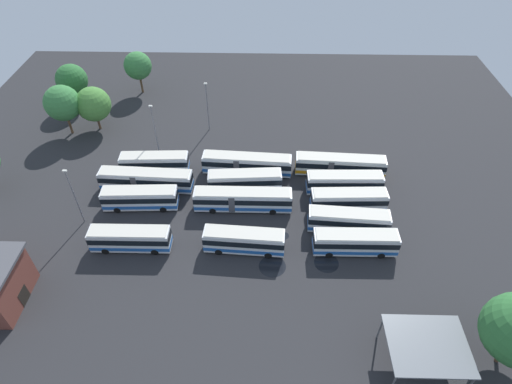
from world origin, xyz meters
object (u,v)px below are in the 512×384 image
Objects in this scene: bus_row2_slot3 at (344,182)px; bus_row2_slot1 at (348,221)px; tree_east_edge at (138,66)px; tree_northwest at (93,104)px; bus_row0_slot4 at (155,163)px; tree_west_edge at (62,103)px; bus_row1_slot4 at (247,164)px; bus_row2_slot0 at (355,242)px; bus_row2_slot2 at (349,200)px; bus_row0_slot2 at (140,198)px; bus_row0_slot3 at (146,180)px; bus_row1_slot0 at (244,240)px; lamp_post_by_building at (207,105)px; bus_row1_slot3 at (245,181)px; maintenance_shelter at (428,346)px; bus_row0_slot0 at (130,238)px; bus_row2_slot4 at (340,165)px; tree_south_edge at (72,80)px; lamp_post_far_corner at (155,128)px; lamp_post_near_entrance at (74,195)px; bus_row1_slot2 at (243,199)px.

bus_row2_slot1 is at bearing -93.42° from bus_row2_slot3.
tree_northwest is at bearing -109.49° from tree_east_edge.
tree_west_edge is (-17.72, 10.78, 4.42)m from bus_row0_slot4.
tree_west_edge is (-32.61, 10.67, 4.42)m from bus_row1_slot4.
bus_row2_slot2 is (0.25, 8.08, -0.00)m from bus_row2_slot0.
bus_row0_slot2 is 30.69m from bus_row2_slot2.
bus_row1_slot4 is (15.44, 4.34, 0.00)m from bus_row0_slot3.
bus_row1_slot0 and bus_row2_slot1 have the same top height.
bus_row1_slot0 is 1.25× the size of tree_east_edge.
lamp_post_by_building is at bearing 3.98° from tree_west_edge.
tree_east_edge is at bearing 138.68° from lamp_post_by_building.
maintenance_shelter is at bearing -54.52° from bus_row1_slot3.
bus_row2_slot2 is at bearing 100.39° from maintenance_shelter.
bus_row0_slot4 is 21.20m from tree_west_edge.
bus_row0_slot4 is at bearing 86.77° from bus_row0_slot2.
bus_row0_slot0 is 0.74× the size of bus_row2_slot4.
bus_row1_slot0 is 16.38m from bus_row1_slot4.
tree_west_edge is (-47.81, 14.91, 4.42)m from bus_row2_slot3.
bus_row2_slot2 is at bearing -88.02° from bus_row2_slot4.
bus_row0_slot3 is 1.66× the size of tree_east_edge.
bus_row2_slot0 is 54.96m from tree_west_edge.
bus_row0_slot3 and bus_row0_slot4 have the same top height.
bus_row1_slot0 is 24.93m from maintenance_shelter.
tree_south_edge is (-49.70, 36.84, 3.74)m from bus_row2_slot0.
bus_row0_slot3 is 1.54× the size of tree_west_edge.
maintenance_shelter is 50.73m from lamp_post_far_corner.
tree_west_edge reaches higher than bus_row1_slot0.
lamp_post_by_building is at bearing 105.17° from bus_row1_slot0.
bus_row2_slot1 is 1.18× the size of lamp_post_near_entrance.
lamp_post_near_entrance reaches higher than bus_row2_slot0.
bus_row0_slot4 is 1.18× the size of tree_west_edge.
lamp_post_by_building is (-22.79, 20.65, 3.36)m from bus_row2_slot2.
tree_east_edge is at bearing 126.33° from maintenance_shelter.
tree_west_edge reaches higher than tree_south_edge.
lamp_post_near_entrance is at bearing -171.69° from bus_row1_slot2.
tree_west_edge is (-32.95, 27.05, 4.42)m from bus_row1_slot0.
tree_east_edge is (-8.12, 26.19, 4.12)m from bus_row0_slot4.
bus_row0_slot0 is at bearing -61.86° from tree_south_edge.
bus_row1_slot4 is 15.78m from bus_row2_slot3.
bus_row0_slot3 and bus_row1_slot2 have the same top height.
bus_row2_slot2 is 1.35× the size of tree_northwest.
bus_row2_slot2 is 1.19× the size of tree_west_edge.
bus_row1_slot3 is 0.99× the size of bus_row2_slot3.
bus_row2_slot2 is (30.75, -3.88, -0.00)m from bus_row0_slot3.
tree_west_edge reaches higher than bus_row2_slot4.
bus_row0_slot4 is 0.99× the size of bus_row2_slot2.
tree_northwest is (-20.44, -0.19, -0.00)m from lamp_post_by_building.
bus_row2_slot4 is at bearing -28.84° from lamp_post_by_building.
tree_northwest is at bearing 159.10° from bus_row2_slot3.
tree_south_edge is (-19.20, 24.88, 3.74)m from bus_row0_slot3.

